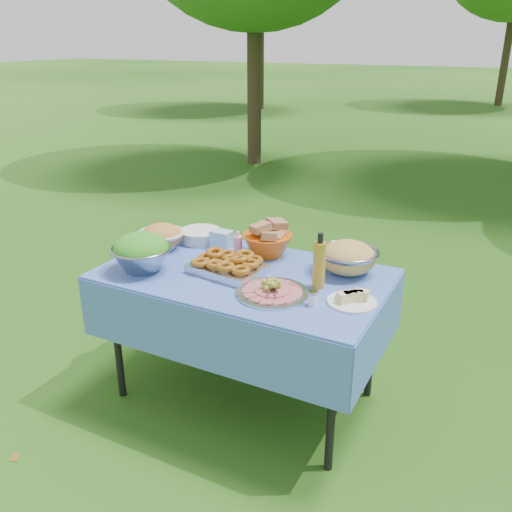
{
  "coord_description": "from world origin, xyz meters",
  "views": [
    {
      "loc": [
        1.24,
        -2.25,
        1.89
      ],
      "look_at": [
        0.07,
        0.0,
        0.87
      ],
      "focal_mm": 38.0,
      "sensor_mm": 36.0,
      "label": 1
    }
  ],
  "objects_px": {
    "picnic_table": "(244,336)",
    "bread_bowl": "(268,239)",
    "charcuterie_platter": "(272,286)",
    "salad_bowl": "(141,252)",
    "oil_bottle": "(319,261)",
    "pasta_bowl_steel": "(348,257)",
    "plate_stack": "(201,235)"
  },
  "relations": [
    {
      "from": "salad_bowl",
      "to": "plate_stack",
      "type": "relative_size",
      "value": 1.27
    },
    {
      "from": "pasta_bowl_steel",
      "to": "charcuterie_platter",
      "type": "bearing_deg",
      "value": -119.02
    },
    {
      "from": "plate_stack",
      "to": "charcuterie_platter",
      "type": "height_order",
      "value": "charcuterie_platter"
    },
    {
      "from": "picnic_table",
      "to": "pasta_bowl_steel",
      "type": "distance_m",
      "value": 0.71
    },
    {
      "from": "picnic_table",
      "to": "salad_bowl",
      "type": "bearing_deg",
      "value": -156.09
    },
    {
      "from": "picnic_table",
      "to": "oil_bottle",
      "type": "xyz_separation_m",
      "value": [
        0.41,
        0.01,
        0.52
      ]
    },
    {
      "from": "salad_bowl",
      "to": "charcuterie_platter",
      "type": "xyz_separation_m",
      "value": [
        0.73,
        0.06,
        -0.06
      ]
    },
    {
      "from": "salad_bowl",
      "to": "pasta_bowl_steel",
      "type": "distance_m",
      "value": 1.07
    },
    {
      "from": "picnic_table",
      "to": "bread_bowl",
      "type": "height_order",
      "value": "bread_bowl"
    },
    {
      "from": "salad_bowl",
      "to": "bread_bowl",
      "type": "xyz_separation_m",
      "value": [
        0.48,
        0.5,
        -0.01
      ]
    },
    {
      "from": "bread_bowl",
      "to": "pasta_bowl_steel",
      "type": "relative_size",
      "value": 0.89
    },
    {
      "from": "bread_bowl",
      "to": "oil_bottle",
      "type": "distance_m",
      "value": 0.49
    },
    {
      "from": "pasta_bowl_steel",
      "to": "charcuterie_platter",
      "type": "height_order",
      "value": "pasta_bowl_steel"
    },
    {
      "from": "charcuterie_platter",
      "to": "oil_bottle",
      "type": "xyz_separation_m",
      "value": [
        0.17,
        0.17,
        0.1
      ]
    },
    {
      "from": "plate_stack",
      "to": "salad_bowl",
      "type": "bearing_deg",
      "value": -93.45
    },
    {
      "from": "picnic_table",
      "to": "plate_stack",
      "type": "height_order",
      "value": "plate_stack"
    },
    {
      "from": "picnic_table",
      "to": "salad_bowl",
      "type": "relative_size",
      "value": 4.68
    },
    {
      "from": "bread_bowl",
      "to": "charcuterie_platter",
      "type": "xyz_separation_m",
      "value": [
        0.24,
        -0.44,
        -0.05
      ]
    },
    {
      "from": "salad_bowl",
      "to": "picnic_table",
      "type": "bearing_deg",
      "value": 23.91
    },
    {
      "from": "picnic_table",
      "to": "oil_bottle",
      "type": "bearing_deg",
      "value": 1.85
    },
    {
      "from": "picnic_table",
      "to": "bread_bowl",
      "type": "bearing_deg",
      "value": 90.3
    },
    {
      "from": "plate_stack",
      "to": "pasta_bowl_steel",
      "type": "relative_size",
      "value": 0.78
    },
    {
      "from": "pasta_bowl_steel",
      "to": "oil_bottle",
      "type": "height_order",
      "value": "oil_bottle"
    },
    {
      "from": "bread_bowl",
      "to": "salad_bowl",
      "type": "bearing_deg",
      "value": -134.31
    },
    {
      "from": "salad_bowl",
      "to": "plate_stack",
      "type": "height_order",
      "value": "salad_bowl"
    },
    {
      "from": "picnic_table",
      "to": "plate_stack",
      "type": "bearing_deg",
      "value": 146.87
    },
    {
      "from": "picnic_table",
      "to": "pasta_bowl_steel",
      "type": "xyz_separation_m",
      "value": [
        0.47,
        0.26,
        0.46
      ]
    },
    {
      "from": "salad_bowl",
      "to": "plate_stack",
      "type": "bearing_deg",
      "value": 86.55
    },
    {
      "from": "plate_stack",
      "to": "oil_bottle",
      "type": "height_order",
      "value": "oil_bottle"
    },
    {
      "from": "salad_bowl",
      "to": "plate_stack",
      "type": "xyz_separation_m",
      "value": [
        0.03,
        0.51,
        -0.07
      ]
    },
    {
      "from": "charcuterie_platter",
      "to": "pasta_bowl_steel",
      "type": "bearing_deg",
      "value": 60.98
    },
    {
      "from": "charcuterie_platter",
      "to": "oil_bottle",
      "type": "height_order",
      "value": "oil_bottle"
    }
  ]
}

